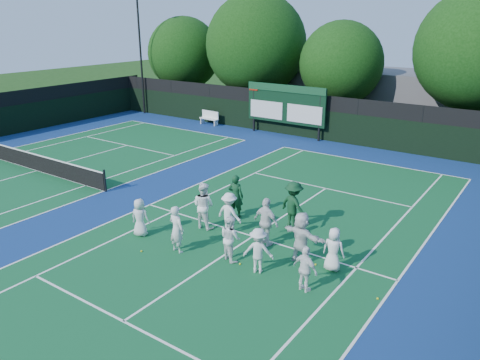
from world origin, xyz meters
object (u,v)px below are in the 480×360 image
Objects in this scene: bench at (210,117)px; coach_left at (236,196)px; scoreboard at (285,105)px; tennis_net at (36,162)px.

bench is 0.94× the size of coach_left.
coach_left is at bearing -68.16° from scoreboard.
scoreboard is 3.30× the size of coach_left.
coach_left is at bearing 5.44° from tennis_net.
coach_left is (5.37, -13.41, -1.28)m from scoreboard.
tennis_net is 12.42m from coach_left.
tennis_net is 14.38m from bench.
coach_left is at bearing -47.96° from bench.
bench is 17.78m from coach_left.
tennis_net is 6.21× the size of coach_left.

